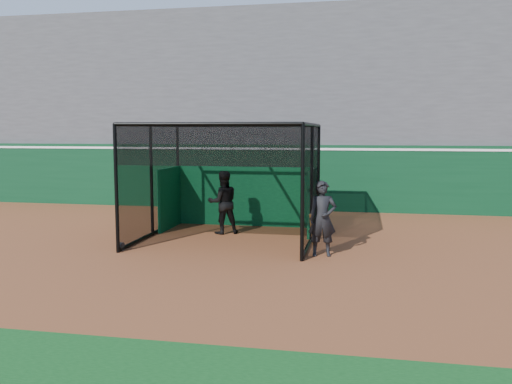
# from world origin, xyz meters

# --- Properties ---
(ground) EXTENTS (120.00, 120.00, 0.00)m
(ground) POSITION_xyz_m (0.00, 0.00, 0.00)
(ground) COLOR brown
(ground) RESTS_ON ground
(outfield_wall) EXTENTS (50.00, 0.50, 2.50)m
(outfield_wall) POSITION_xyz_m (0.00, 8.50, 1.29)
(outfield_wall) COLOR #09351A
(outfield_wall) RESTS_ON ground
(grandstand) EXTENTS (50.00, 7.85, 8.95)m
(grandstand) POSITION_xyz_m (0.00, 12.27, 4.48)
(grandstand) COLOR #4C4C4F
(grandstand) RESTS_ON ground
(batting_cage) EXTENTS (4.70, 4.65, 3.19)m
(batting_cage) POSITION_xyz_m (0.01, 2.53, 1.59)
(batting_cage) COLOR black
(batting_cage) RESTS_ON ground
(batter) EXTENTS (1.13, 1.04, 1.86)m
(batter) POSITION_xyz_m (-0.35, 3.20, 0.93)
(batter) COLOR black
(batter) RESTS_ON ground
(on_deck_player) EXTENTS (0.74, 0.55, 1.83)m
(on_deck_player) POSITION_xyz_m (2.74, 0.88, 0.91)
(on_deck_player) COLOR black
(on_deck_player) RESTS_ON ground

